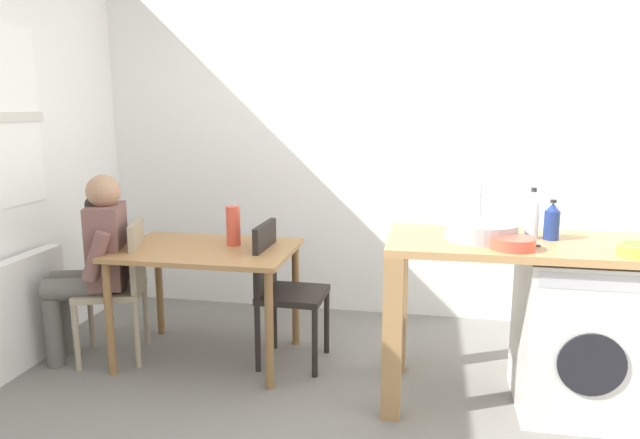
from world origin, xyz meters
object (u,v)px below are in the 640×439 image
(seated_person, at_px, (94,258))
(vase, at_px, (233,226))
(colander, at_px, (640,249))
(chair_person_seat, at_px, (122,282))
(washing_machine, at_px, (577,333))
(mixing_bowl, at_px, (513,243))
(bottle_tall_green, at_px, (532,216))
(chair_opposite, at_px, (282,285))
(dining_table, at_px, (206,263))
(bottle_squat_brown, at_px, (552,222))

(seated_person, height_order, vase, seated_person)
(seated_person, distance_m, colander, 3.09)
(chair_person_seat, bearing_deg, washing_machine, -111.91)
(seated_person, xyz_separation_m, mixing_bowl, (2.49, -0.30, 0.28))
(bottle_tall_green, relative_size, mixing_bowl, 1.28)
(chair_opposite, bearing_deg, dining_table, -82.48)
(mixing_bowl, height_order, vase, vase)
(bottle_squat_brown, bearing_deg, mixing_bowl, -131.05)
(bottle_squat_brown, xyz_separation_m, mixing_bowl, (-0.22, -0.26, -0.06))
(chair_person_seat, distance_m, vase, 0.81)
(chair_opposite, xyz_separation_m, washing_machine, (1.70, -0.28, -0.08))
(seated_person, height_order, bottle_tall_green, seated_person)
(bottle_tall_green, height_order, vase, bottle_tall_green)
(mixing_bowl, bearing_deg, seated_person, 173.17)
(seated_person, bearing_deg, colander, -114.64)
(colander, xyz_separation_m, vase, (-2.21, 0.55, -0.08))
(chair_person_seat, xyz_separation_m, chair_opposite, (1.03, 0.13, 0.00))
(seated_person, bearing_deg, dining_table, -98.40)
(chair_opposite, relative_size, bottle_squat_brown, 4.20)
(bottle_squat_brown, bearing_deg, chair_opposite, 171.88)
(mixing_bowl, relative_size, colander, 1.07)
(chair_opposite, distance_m, colander, 2.00)
(vase, bearing_deg, bottle_tall_green, -8.36)
(seated_person, relative_size, bottle_squat_brown, 5.60)
(chair_person_seat, bearing_deg, colander, -115.96)
(washing_machine, height_order, bottle_squat_brown, bottle_squat_brown)
(dining_table, distance_m, mixing_bowl, 1.86)
(dining_table, relative_size, seated_person, 0.92)
(bottle_squat_brown, distance_m, vase, 1.89)
(washing_machine, height_order, vase, vase)
(chair_person_seat, relative_size, bottle_tall_green, 3.28)
(chair_person_seat, height_order, colander, colander)
(dining_table, height_order, bottle_squat_brown, bottle_squat_brown)
(seated_person, bearing_deg, vase, -93.75)
(chair_person_seat, distance_m, bottle_tall_green, 2.52)
(bottle_squat_brown, relative_size, colander, 1.07)
(washing_machine, bearing_deg, mixing_bowl, -152.82)
(seated_person, distance_m, vase, 0.90)
(washing_machine, bearing_deg, vase, 170.78)
(bottle_tall_green, bearing_deg, colander, -32.69)
(bottle_squat_brown, bearing_deg, vase, 171.83)
(bottle_squat_brown, height_order, vase, bottle_squat_brown)
(seated_person, xyz_separation_m, colander, (3.06, -0.32, 0.28))
(colander, bearing_deg, seated_person, 174.07)
(bottle_tall_green, bearing_deg, mixing_bowl, -115.19)
(dining_table, distance_m, vase, 0.29)
(seated_person, bearing_deg, chair_opposite, -100.05)
(washing_machine, relative_size, bottle_tall_green, 3.14)
(vase, bearing_deg, bottle_squat_brown, -8.17)
(chair_person_seat, relative_size, vase, 3.54)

